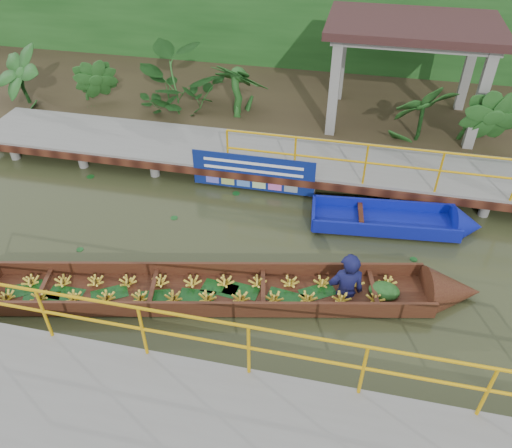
# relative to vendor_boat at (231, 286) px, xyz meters

# --- Properties ---
(ground) EXTENTS (80.00, 80.00, 0.00)m
(ground) POSITION_rel_vendor_boat_xyz_m (0.01, 1.03, -0.28)
(ground) COLOR #2A3118
(ground) RESTS_ON ground
(land_strip) EXTENTS (30.00, 8.00, 0.45)m
(land_strip) POSITION_rel_vendor_boat_xyz_m (0.01, 8.53, -0.05)
(land_strip) COLOR #2E2217
(land_strip) RESTS_ON ground
(far_dock) EXTENTS (16.00, 2.06, 1.66)m
(far_dock) POSITION_rel_vendor_boat_xyz_m (0.03, 4.46, 0.20)
(far_dock) COLOR slate
(far_dock) RESTS_ON ground
(pavilion) EXTENTS (4.40, 3.00, 3.00)m
(pavilion) POSITION_rel_vendor_boat_xyz_m (3.01, 7.33, 2.54)
(pavilion) COLOR slate
(pavilion) RESTS_ON ground
(foliage_backdrop) EXTENTS (30.00, 0.80, 4.00)m
(foliage_backdrop) POSITION_rel_vendor_boat_xyz_m (0.01, 11.03, 1.72)
(foliage_backdrop) COLOR #163F14
(foliage_backdrop) RESTS_ON ground
(vendor_boat) EXTENTS (10.20, 3.09, 2.36)m
(vendor_boat) POSITION_rel_vendor_boat_xyz_m (0.00, 0.00, 0.00)
(vendor_boat) COLOR #3A160F
(vendor_boat) RESTS_ON ground
(moored_blue_boat) EXTENTS (3.77, 1.31, 0.88)m
(moored_blue_boat) POSITION_rel_vendor_boat_xyz_m (3.66, 2.90, -0.12)
(moored_blue_boat) COLOR #0C158D
(moored_blue_boat) RESTS_ON ground
(blue_banner) EXTENTS (2.97, 0.04, 0.93)m
(blue_banner) POSITION_rel_vendor_boat_xyz_m (-0.36, 3.51, 0.28)
(blue_banner) COLOR navy
(blue_banner) RESTS_ON ground
(tropical_plants) EXTENTS (14.40, 1.40, 1.75)m
(tropical_plants) POSITION_rel_vendor_boat_xyz_m (-1.74, 6.33, 1.05)
(tropical_plants) COLOR #163F14
(tropical_plants) RESTS_ON ground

